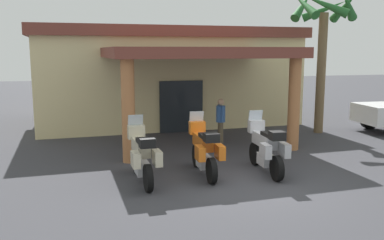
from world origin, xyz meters
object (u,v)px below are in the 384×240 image
pedestrian (221,118)px  palm_tree_near_portico (324,27)px  motel_building (164,74)px  motorcycle_orange (204,150)px  motorcycle_cream (142,155)px  motorcycle_silver (266,148)px

pedestrian → palm_tree_near_portico: size_ratio=0.28×
motel_building → pedestrian: size_ratio=7.29×
motel_building → palm_tree_near_portico: 7.40m
motorcycle_orange → motorcycle_cream: bearing=98.4°
palm_tree_near_portico → motorcycle_cream: bearing=-149.9°
motel_building → palm_tree_near_portico: size_ratio=2.06×
motorcycle_cream → palm_tree_near_portico: palm_tree_near_portico is taller
motorcycle_silver → pedestrian: 3.65m
pedestrian → motorcycle_cream: bearing=-131.3°
motel_building → motorcycle_orange: size_ratio=5.37×
motel_building → motorcycle_orange: (-0.81, -9.00, -1.50)m
motorcycle_silver → motorcycle_cream: bearing=92.3°
motorcycle_cream → motorcycle_orange: bearing=-85.8°
motorcycle_silver → motorcycle_orange: bearing=85.3°
pedestrian → palm_tree_near_portico: (4.59, 1.01, 3.28)m
motel_building → motorcycle_silver: (0.87, -9.24, -1.50)m
motorcycle_cream → motorcycle_orange: (1.69, 0.18, 0.00)m
motel_building → palm_tree_near_portico: bearing=-41.6°
motorcycle_silver → palm_tree_near_portico: bearing=-41.0°
pedestrian → motorcycle_orange: bearing=-114.2°
motorcycle_cream → palm_tree_near_portico: size_ratio=0.38×
motorcycle_cream → pedestrian: size_ratio=1.36×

